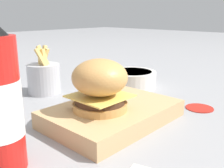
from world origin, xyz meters
TOP-DOWN VIEW (x-y plane):
  - ground_plane at (0.00, 0.00)m, footprint 6.00×6.00m
  - serving_board at (-0.00, 0.06)m, footprint 0.28×0.19m
  - burger at (-0.03, 0.06)m, footprint 0.11×0.11m
  - fries_basket at (0.02, 0.36)m, footprint 0.10×0.10m
  - side_bowl at (0.25, 0.20)m, footprint 0.15×0.15m
  - ketchup_puddle at (0.21, -0.05)m, footprint 0.07×0.07m

SIDE VIEW (x-z plane):
  - ground_plane at x=0.00m, z-range 0.00..0.00m
  - ketchup_puddle at x=0.21m, z-range 0.00..0.00m
  - serving_board at x=0.00m, z-range 0.00..0.04m
  - side_bowl at x=0.25m, z-range 0.00..0.05m
  - fries_basket at x=0.02m, z-range -0.03..0.12m
  - burger at x=-0.03m, z-range 0.04..0.14m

